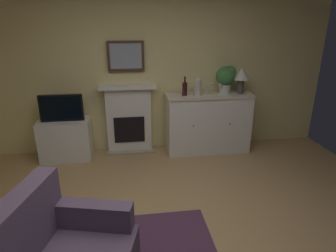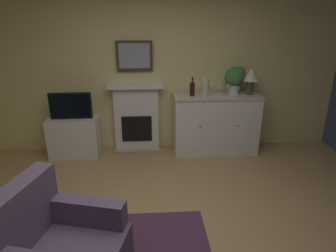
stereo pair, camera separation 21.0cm
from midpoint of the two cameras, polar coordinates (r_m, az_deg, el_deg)
name	(u,v)px [view 1 (the left image)]	position (r m, az deg, el deg)	size (l,w,h in m)	color
ground_plane	(166,251)	(3.01, -2.56, -23.48)	(5.94, 4.85, 0.10)	tan
wall_rear	(145,69)	(4.63, -5.81, 11.11)	(5.94, 0.06, 2.62)	#EAD68C
fireplace_unit	(129,119)	(4.68, -9.01, 1.44)	(0.87, 0.30, 1.10)	white
framed_picture	(126,56)	(4.52, -9.69, 13.45)	(0.55, 0.04, 0.45)	#473323
sideboard_cabinet	(208,123)	(4.68, 6.60, 0.61)	(1.35, 0.49, 0.95)	white
table_lamp	(241,76)	(4.64, 13.05, 9.67)	(0.26, 0.26, 0.40)	#4C4742
wine_bottle	(185,89)	(4.42, 1.96, 7.39)	(0.08, 0.08, 0.29)	#331419
wine_glass_left	(206,87)	(4.46, 6.22, 7.59)	(0.07, 0.07, 0.16)	silver
wine_glass_center	(212,86)	(4.55, 7.38, 7.79)	(0.07, 0.07, 0.16)	silver
wine_glass_right	(220,87)	(4.53, 8.90, 7.66)	(0.07, 0.07, 0.16)	silver
vase_decorative	(198,87)	(4.42, 4.57, 7.77)	(0.11, 0.11, 0.28)	beige
tv_cabinet	(66,139)	(4.74, -20.74, -2.52)	(0.75, 0.42, 0.62)	white
tv_set	(61,108)	(4.56, -21.57, 3.31)	(0.62, 0.07, 0.40)	black
potted_plant_small	(226,77)	(4.61, 10.15, 9.52)	(0.30, 0.30, 0.43)	beige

